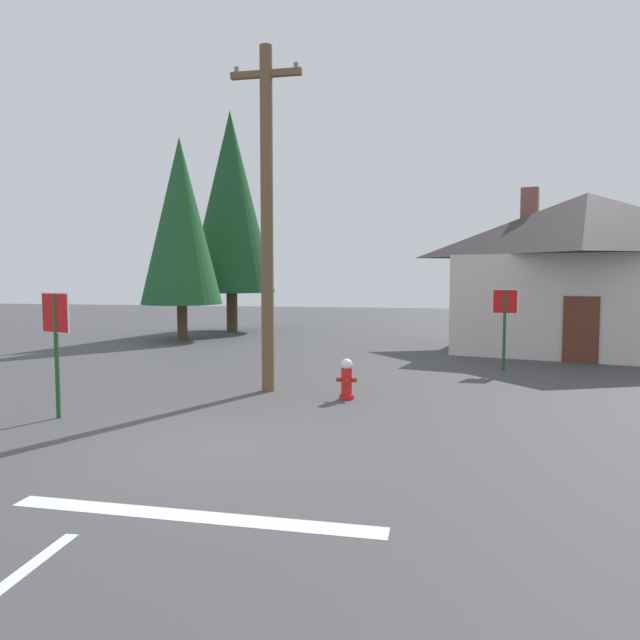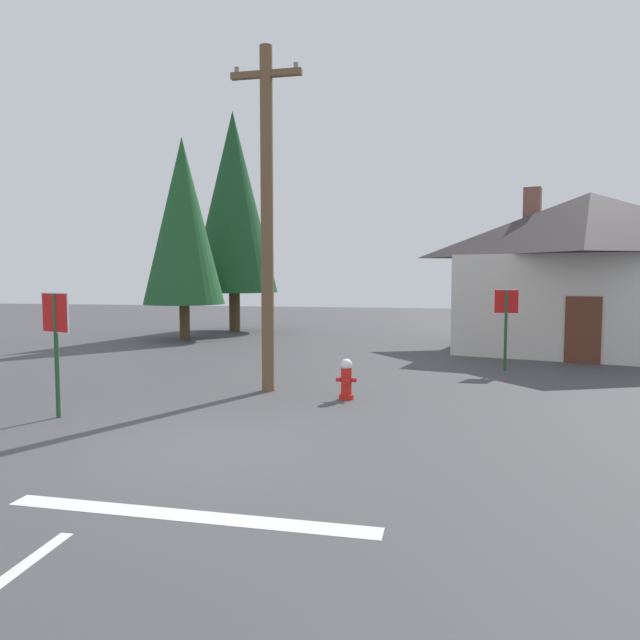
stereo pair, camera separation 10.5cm
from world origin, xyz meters
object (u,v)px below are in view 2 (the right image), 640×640
at_px(fire_hydrant, 346,379).
at_px(house, 588,270).
at_px(stop_sign_far, 506,313).
at_px(utility_pole, 267,214).
at_px(pine_tree_tall_left, 233,203).
at_px(stop_sign_near, 56,329).
at_px(pine_tree_mid_left, 183,221).

xyz_separation_m(fire_hydrant, house, (6.79, 9.42, 2.39)).
xyz_separation_m(fire_hydrant, stop_sign_far, (3.66, 4.59, 1.16)).
bearing_deg(stop_sign_far, utility_pole, -143.88).
bearing_deg(utility_pole, pine_tree_tall_left, 113.20).
bearing_deg(fire_hydrant, stop_sign_near, -151.54).
bearing_deg(utility_pole, stop_sign_far, 36.12).
distance_m(fire_hydrant, stop_sign_far, 5.98).
bearing_deg(house, pine_tree_tall_left, 162.10).
bearing_deg(fire_hydrant, pine_tree_mid_left, 129.73).
height_order(fire_hydrant, utility_pole, utility_pole).
height_order(stop_sign_near, house, house).
distance_m(utility_pole, pine_tree_tall_left, 14.89).
xyz_separation_m(stop_sign_near, pine_tree_tall_left, (-2.78, 16.76, 4.39)).
height_order(stop_sign_far, house, house).
height_order(stop_sign_near, utility_pole, utility_pole).
relative_size(stop_sign_near, stop_sign_far, 1.03).
xyz_separation_m(house, pine_tree_mid_left, (-15.14, 0.62, 1.98)).
height_order(utility_pole, stop_sign_far, utility_pole).
distance_m(fire_hydrant, pine_tree_tall_left, 17.01).
bearing_deg(pine_tree_mid_left, utility_pole, -55.76).
bearing_deg(utility_pole, fire_hydrant, -16.13).
relative_size(fire_hydrant, stop_sign_far, 0.39).
distance_m(utility_pole, pine_tree_mid_left, 11.52).
distance_m(stop_sign_near, utility_pole, 4.99).
bearing_deg(stop_sign_far, fire_hydrant, -128.57).
relative_size(fire_hydrant, house, 0.09).
relative_size(stop_sign_near, fire_hydrant, 2.66).
xyz_separation_m(pine_tree_tall_left, pine_tree_mid_left, (-0.65, -4.06, -1.23)).
bearing_deg(house, fire_hydrant, -125.79).
height_order(stop_sign_far, pine_tree_tall_left, pine_tree_tall_left).
distance_m(utility_pole, house, 12.47).
bearing_deg(stop_sign_near, stop_sign_far, 40.23).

